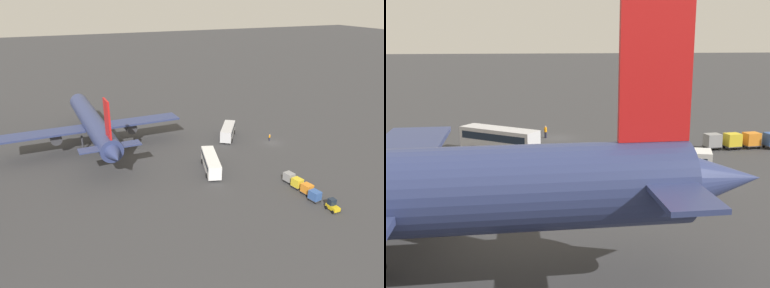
{
  "view_description": "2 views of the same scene",
  "coord_description": "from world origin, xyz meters",
  "views": [
    {
      "loc": [
        -73.97,
        53.3,
        35.41
      ],
      "look_at": [
        -1.4,
        22.8,
        3.73
      ],
      "focal_mm": 35.0,
      "sensor_mm": 36.0,
      "label": 1
    },
    {
      "loc": [
        4.06,
        67.33,
        14.62
      ],
      "look_at": [
        -0.96,
        19.98,
        3.65
      ],
      "focal_mm": 45.0,
      "sensor_mm": 36.0,
      "label": 2
    }
  ],
  "objects": [
    {
      "name": "baggage_tug",
      "position": [
        -31.19,
        8.57,
        0.94
      ],
      "size": [
        2.44,
        1.69,
        2.1
      ],
      "rotation": [
        0.0,
        0.0,
        -0.03
      ],
      "color": "gold",
      "rests_on": "ground"
    },
    {
      "name": "shuttle_bus_near",
      "position": [
        7.6,
        8.77,
        1.96
      ],
      "size": [
        10.04,
        8.12,
        3.27
      ],
      "rotation": [
        0.0,
        0.0,
        -0.6
      ],
      "color": "silver",
      "rests_on": "ground"
    },
    {
      "name": "cargo_cart_yellow",
      "position": [
        -22.17,
        9.24,
        1.19
      ],
      "size": [
        2.23,
        1.97,
        2.06
      ],
      "rotation": [
        0.0,
        0.0,
        0.15
      ],
      "color": "#38383D",
      "rests_on": "ground"
    },
    {
      "name": "cargo_cart_grey",
      "position": [
        -19.5,
        9.22,
        1.19
      ],
      "size": [
        2.23,
        1.97,
        2.06
      ],
      "rotation": [
        0.0,
        0.0,
        0.15
      ],
      "color": "#38383D",
      "rests_on": "ground"
    },
    {
      "name": "cargo_cart_blue",
      "position": [
        -27.5,
        9.39,
        1.19
      ],
      "size": [
        2.23,
        1.97,
        2.06
      ],
      "rotation": [
        0.0,
        0.0,
        0.15
      ],
      "color": "#38383D",
      "rests_on": "ground"
    },
    {
      "name": "airplane",
      "position": [
        14.82,
        42.17,
        6.18
      ],
      "size": [
        49.37,
        42.51,
        16.43
      ],
      "rotation": [
        0.0,
        0.0,
        0.04
      ],
      "color": "navy",
      "rests_on": "ground"
    },
    {
      "name": "cargo_cart_orange",
      "position": [
        -24.84,
        9.02,
        1.19
      ],
      "size": [
        2.23,
        1.97,
        2.06
      ],
      "rotation": [
        0.0,
        0.0,
        0.15
      ],
      "color": "#38383D",
      "rests_on": "ground"
    },
    {
      "name": "shuttle_bus_far",
      "position": [
        -8.33,
        21.33,
        1.97
      ],
      "size": [
        11.95,
        5.97,
        3.3
      ],
      "rotation": [
        0.0,
        0.0,
        -0.29
      ],
      "color": "white",
      "rests_on": "ground"
    },
    {
      "name": "worker_person",
      "position": [
        1.58,
        -0.24,
        0.87
      ],
      "size": [
        0.38,
        0.38,
        1.74
      ],
      "color": "#1E1E2D",
      "rests_on": "ground"
    },
    {
      "name": "ground_plane",
      "position": [
        0.0,
        0.0,
        0.0
      ],
      "size": [
        600.0,
        600.0,
        0.0
      ],
      "primitive_type": "plane",
      "color": "#38383A"
    }
  ]
}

